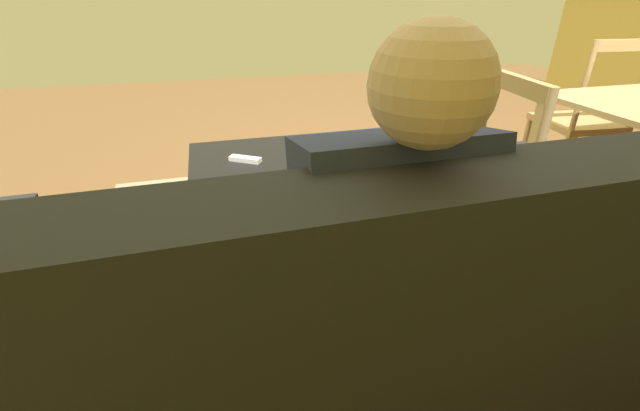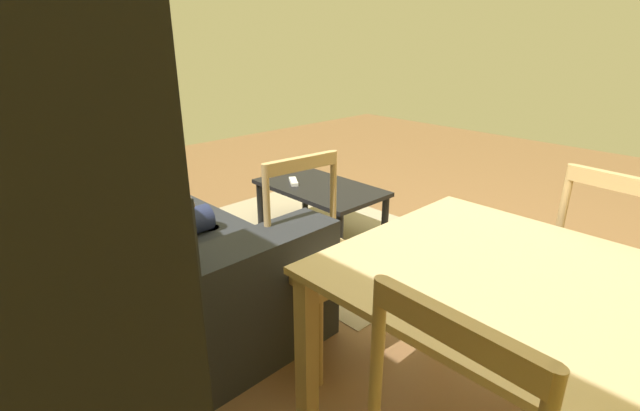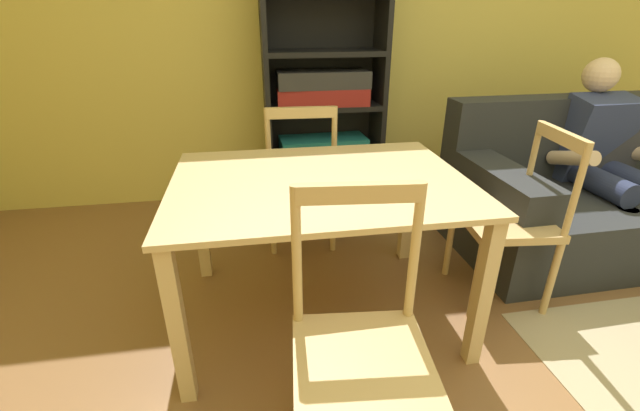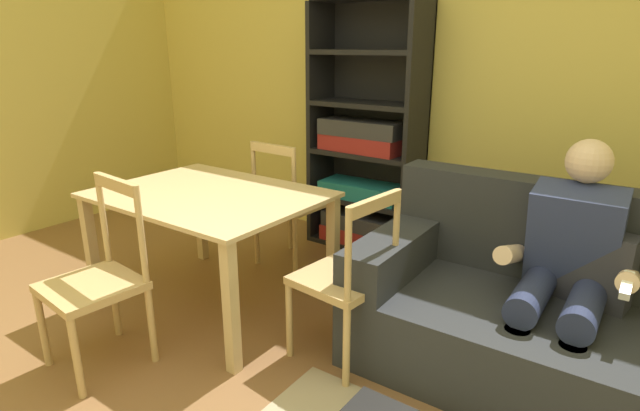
# 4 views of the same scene
# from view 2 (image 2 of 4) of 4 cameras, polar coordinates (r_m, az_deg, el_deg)

# --- Properties ---
(ground_plane) EXTENTS (8.57, 8.57, 0.00)m
(ground_plane) POSITION_cam_2_polar(r_m,az_deg,el_deg) (2.98, 14.35, -8.53)
(ground_plane) COLOR brown
(couch) EXTENTS (2.08, 0.97, 0.91)m
(couch) POSITION_cam_2_polar(r_m,az_deg,el_deg) (2.74, -21.81, -4.62)
(couch) COLOR #282B30
(couch) RESTS_ON ground_plane
(person_lounging) EXTENTS (0.60, 0.87, 1.15)m
(person_lounging) POSITION_cam_2_polar(r_m,az_deg,el_deg) (2.55, -22.26, -0.22)
(person_lounging) COLOR navy
(person_lounging) RESTS_ON ground_plane
(coffee_table) EXTENTS (0.94, 0.54, 0.39)m
(coffee_table) POSITION_cam_2_polar(r_m,az_deg,el_deg) (3.33, 0.00, 1.66)
(coffee_table) COLOR black
(coffee_table) RESTS_ON ground_plane
(tv_remote) EXTENTS (0.17, 0.13, 0.02)m
(tv_remote) POSITION_cam_2_polar(r_m,az_deg,el_deg) (3.37, -3.34, 3.02)
(tv_remote) COLOR white
(tv_remote) RESTS_ON coffee_table
(dining_table) EXTENTS (1.31, 0.98, 0.73)m
(dining_table) POSITION_cam_2_polar(r_m,az_deg,el_deg) (1.56, 26.80, -12.57)
(dining_table) COLOR #D1B27F
(dining_table) RESTS_ON ground_plane
(dining_chair_facing_couch) EXTENTS (0.46, 0.46, 0.91)m
(dining_chair_facing_couch) POSITION_cam_2_polar(r_m,az_deg,el_deg) (2.11, 0.32, -6.96)
(dining_chair_facing_couch) COLOR tan
(dining_chair_facing_couch) RESTS_ON ground_plane
(dining_chair_by_doorway) EXTENTS (0.46, 0.46, 0.95)m
(dining_chair_by_doorway) POSITION_cam_2_polar(r_m,az_deg,el_deg) (2.30, 32.82, -8.04)
(dining_chair_by_doorway) COLOR tan
(dining_chair_by_doorway) RESTS_ON ground_plane
(area_rug) EXTENTS (2.02, 1.43, 0.01)m
(area_rug) POSITION_cam_2_polar(r_m,az_deg,el_deg) (3.45, -0.00, -3.53)
(area_rug) COLOR tan
(area_rug) RESTS_ON ground_plane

